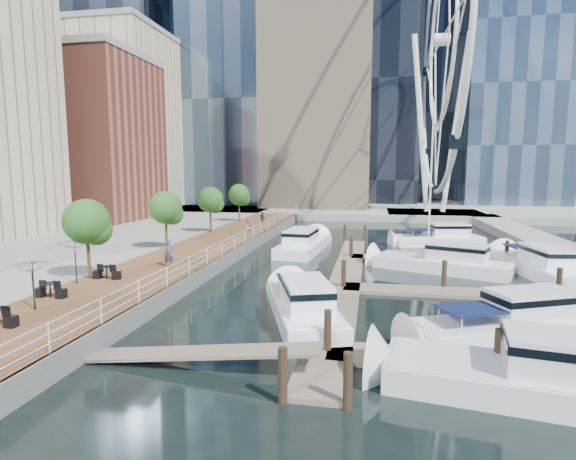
{
  "coord_description": "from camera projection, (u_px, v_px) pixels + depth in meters",
  "views": [
    {
      "loc": [
        4.57,
        -18.87,
        7.17
      ],
      "look_at": [
        -1.23,
        12.17,
        3.0
      ],
      "focal_mm": 28.0,
      "sensor_mm": 36.0,
      "label": 1
    }
  ],
  "objects": [
    {
      "name": "ground",
      "position": [
        265.0,
        332.0,
        20.16
      ],
      "size": [
        520.0,
        520.0,
        0.0
      ],
      "primitive_type": "plane",
      "color": "black",
      "rests_on": "ground"
    },
    {
      "name": "boardwalk",
      "position": [
        200.0,
        254.0,
        36.35
      ],
      "size": [
        6.0,
        60.0,
        1.0
      ],
      "primitive_type": "cube",
      "color": "brown",
      "rests_on": "ground"
    },
    {
      "name": "seawall",
      "position": [
        236.0,
        255.0,
        35.81
      ],
      "size": [
        0.25,
        60.0,
        1.0
      ],
      "primitive_type": "cube",
      "color": "#595954",
      "rests_on": "ground"
    },
    {
      "name": "land_far",
      "position": [
        354.0,
        196.0,
        119.5
      ],
      "size": [
        200.0,
        114.0,
        1.0
      ],
      "primitive_type": "cube",
      "color": "gray",
      "rests_on": "ground"
    },
    {
      "name": "breakwater",
      "position": [
        566.0,
        255.0,
        35.95
      ],
      "size": [
        4.0,
        60.0,
        1.0
      ],
      "primitive_type": "cube",
      "color": "gray",
      "rests_on": "ground"
    },
    {
      "name": "pier",
      "position": [
        434.0,
        215.0,
        68.23
      ],
      "size": [
        14.0,
        12.0,
        1.0
      ],
      "primitive_type": "cube",
      "color": "gray",
      "rests_on": "ground"
    },
    {
      "name": "railing",
      "position": [
        234.0,
        242.0,
        35.69
      ],
      "size": [
        0.1,
        60.0,
        1.05
      ],
      "primitive_type": null,
      "color": "white",
      "rests_on": "boardwalk"
    },
    {
      "name": "floating_docks",
      "position": [
        424.0,
        277.0,
        28.37
      ],
      "size": [
        16.0,
        34.0,
        2.6
      ],
      "color": "#6D6051",
      "rests_on": "ground"
    },
    {
      "name": "midrise_condos",
      "position": [
        31.0,
        115.0,
        50.65
      ],
      "size": [
        19.0,
        67.0,
        28.0
      ],
      "color": "#BCAD8E",
      "rests_on": "ground"
    },
    {
      "name": "ferris_wheel",
      "position": [
        442.0,
        40.0,
        64.9
      ],
      "size": [
        5.8,
        45.6,
        47.8
      ],
      "color": "white",
      "rests_on": "ground"
    },
    {
      "name": "street_trees",
      "position": [
        165.0,
        208.0,
        35.32
      ],
      "size": [
        2.6,
        42.6,
        4.6
      ],
      "color": "#3F2B1C",
      "rests_on": "ground"
    },
    {
      "name": "cafe_tables",
      "position": [
        27.0,
        302.0,
        19.93
      ],
      "size": [
        2.5,
        13.7,
        0.74
      ],
      "color": "black",
      "rests_on": "ground"
    },
    {
      "name": "yacht_foreground",
      "position": [
        509.0,
        341.0,
        19.06
      ],
      "size": [
        9.58,
        6.14,
        2.15
      ],
      "primitive_type": null,
      "rotation": [
        0.0,
        0.0,
        1.99
      ],
      "color": "silver",
      "rests_on": "ground"
    },
    {
      "name": "pedestrian_near",
      "position": [
        169.0,
        253.0,
        29.09
      ],
      "size": [
        0.73,
        0.6,
        1.72
      ],
      "primitive_type": "imported",
      "rotation": [
        0.0,
        0.0,
        0.35
      ],
      "color": "#46475D",
      "rests_on": "boardwalk"
    },
    {
      "name": "pedestrian_mid",
      "position": [
        248.0,
        228.0,
        42.51
      ],
      "size": [
        1.01,
        1.01,
        1.66
      ],
      "primitive_type": "imported",
      "rotation": [
        0.0,
        0.0,
        -2.35
      ],
      "color": "gray",
      "rests_on": "boardwalk"
    },
    {
      "name": "pedestrian_far",
      "position": [
        263.0,
        218.0,
        52.1
      ],
      "size": [
        0.92,
        0.83,
        1.5
      ],
      "primitive_type": "imported",
      "rotation": [
        0.0,
        0.0,
        2.48
      ],
      "color": "#384046",
      "rests_on": "boardwalk"
    },
    {
      "name": "moored_yachts",
      "position": [
        425.0,
        274.0,
        31.29
      ],
      "size": [
        21.59,
        34.54,
        11.5
      ],
      "color": "white",
      "rests_on": "ground"
    }
  ]
}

